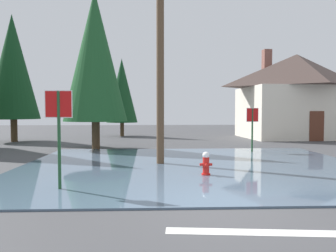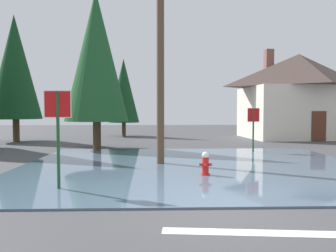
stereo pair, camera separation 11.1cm
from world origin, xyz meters
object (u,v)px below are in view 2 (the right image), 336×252
Objects in this scene: stop_sign_far at (253,121)px; pine_tree_mid_left at (15,67)px; stop_sign_near at (58,120)px; pine_tree_tall_left at (124,91)px; pine_tree_far_center at (96,56)px; utility_pole at (160,48)px; house at (298,95)px; fire_hydrant at (205,164)px.

pine_tree_mid_left reaches higher than stop_sign_far.
stop_sign_far is (7.06, 7.14, -0.26)m from stop_sign_near.
pine_tree_tall_left is 8.92m from pine_tree_far_center.
pine_tree_far_center is at bearing 123.62° from utility_pole.
pine_tree_mid_left is at bearing 155.83° from stop_sign_far.
pine_tree_far_center is (6.14, -4.55, -0.03)m from pine_tree_mid_left.
stop_sign_far is 12.96m from pine_tree_tall_left.
pine_tree_far_center is at bearing -153.38° from house.
stop_sign_near is at bearing -89.29° from pine_tree_tall_left.
stop_sign_far is at bearing -55.31° from pine_tree_tall_left.
utility_pole is at bearing -78.46° from pine_tree_tall_left.
pine_tree_tall_left is 0.75× the size of pine_tree_far_center.
stop_sign_near is 0.29× the size of house.
stop_sign_near reaches higher than fire_hydrant.
stop_sign_near is 17.75m from pine_tree_tall_left.
fire_hydrant is at bearing -58.99° from utility_pole.
pine_tree_far_center is at bearing -36.51° from pine_tree_mid_left.
stop_sign_far is at bearing 60.60° from fire_hydrant.
pine_tree_far_center is at bearing 94.50° from stop_sign_near.
utility_pole is 6.20m from stop_sign_far.
stop_sign_far is at bearing -12.29° from pine_tree_far_center.
stop_sign_near is at bearing -134.68° from stop_sign_far.
pine_tree_tall_left is (-2.81, 13.77, -0.71)m from utility_pole.
stop_sign_near is 9.37m from pine_tree_far_center.
fire_hydrant is 4.76m from utility_pole.
pine_tree_mid_left is at bearing -147.12° from pine_tree_tall_left.
pine_tree_far_center is at bearing 122.81° from fire_hydrant.
utility_pole is 1.35× the size of pine_tree_tall_left.
pine_tree_mid_left is at bearing 143.49° from pine_tree_far_center.
pine_tree_tall_left is at bearing 124.69° from stop_sign_far.
house is (12.95, 15.66, 1.45)m from stop_sign_near.
pine_tree_far_center reaches higher than stop_sign_far.
pine_tree_tall_left is (-0.22, 17.65, 1.84)m from stop_sign_near.
pine_tree_tall_left is at bearing 90.71° from stop_sign_near.
pine_tree_tall_left is (-13.17, 1.98, 0.38)m from house.
stop_sign_far is (4.47, 3.26, -2.81)m from utility_pole.
utility_pole reaches higher than stop_sign_near.
utility_pole is (-1.36, 2.26, 3.96)m from fire_hydrant.
stop_sign_far is 15.59m from pine_tree_mid_left.
utility_pole is 15.73m from house.
pine_tree_tall_left is at bearing 104.58° from fire_hydrant.
fire_hydrant is 6.43m from stop_sign_far.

